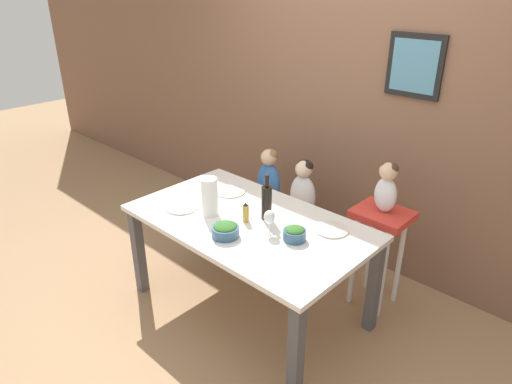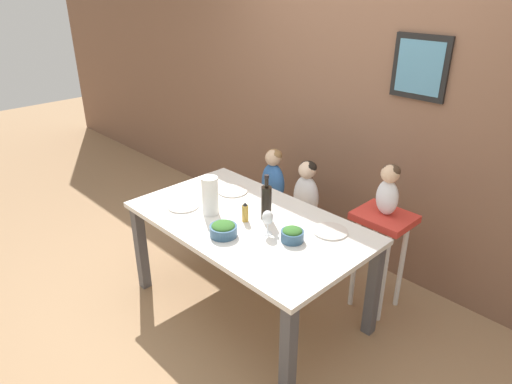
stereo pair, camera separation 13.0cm
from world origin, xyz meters
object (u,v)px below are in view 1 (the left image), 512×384
(chair_right_highchair, at_px, (380,233))
(paper_towel_roll, at_px, (210,197))
(person_baby_right, at_px, (387,184))
(salad_bowl_small, at_px, (295,233))
(salad_bowl_large, at_px, (225,230))
(dinner_plate_back_left, at_px, (230,192))
(person_child_center, at_px, (303,189))
(chair_far_left, at_px, (268,210))
(chair_far_center, at_px, (301,224))
(wine_glass_near, at_px, (269,218))
(dinner_plate_front_left, at_px, (182,207))
(dinner_plate_back_right, at_px, (331,229))
(person_child_left, at_px, (269,176))
(wine_bottle, at_px, (267,201))

(chair_right_highchair, height_order, paper_towel_roll, paper_towel_roll)
(person_baby_right, height_order, salad_bowl_small, person_baby_right)
(salad_bowl_large, distance_m, dinner_plate_back_left, 0.63)
(person_child_center, distance_m, paper_towel_roll, 0.84)
(chair_far_left, bearing_deg, paper_towel_roll, -76.88)
(chair_far_center, distance_m, person_child_center, 0.31)
(chair_right_highchair, relative_size, person_child_center, 1.59)
(wine_glass_near, distance_m, dinner_plate_front_left, 0.70)
(paper_towel_roll, bearing_deg, dinner_plate_front_left, -160.58)
(chair_far_left, xyz_separation_m, wine_glass_near, (0.64, -0.72, 0.45))
(wine_glass_near, bearing_deg, dinner_plate_back_right, 48.70)
(dinner_plate_back_left, bearing_deg, dinner_plate_front_left, -98.21)
(salad_bowl_small, bearing_deg, person_baby_right, 70.96)
(chair_right_highchair, distance_m, salad_bowl_small, 0.73)
(person_child_left, bearing_deg, chair_right_highchair, -0.05)
(chair_far_center, height_order, dinner_plate_back_right, dinner_plate_back_right)
(chair_far_left, relative_size, paper_towel_roll, 1.73)
(salad_bowl_large, distance_m, dinner_plate_back_right, 0.67)
(dinner_plate_front_left, bearing_deg, wine_glass_near, 13.49)
(salad_bowl_large, bearing_deg, chair_far_center, 96.90)
(chair_far_left, distance_m, salad_bowl_small, 1.12)
(dinner_plate_front_left, bearing_deg, chair_far_left, 88.24)
(wine_glass_near, xyz_separation_m, dinner_plate_back_right, (0.26, 0.30, -0.11))
(person_child_left, distance_m, salad_bowl_small, 1.05)
(wine_bottle, distance_m, salad_bowl_small, 0.33)
(paper_towel_roll, relative_size, dinner_plate_back_left, 1.20)
(person_child_center, bearing_deg, dinner_plate_back_right, -37.27)
(dinner_plate_front_left, bearing_deg, chair_right_highchair, 39.50)
(wine_glass_near, distance_m, salad_bowl_small, 0.18)
(wine_bottle, bearing_deg, person_child_left, 130.54)
(chair_right_highchair, bearing_deg, person_baby_right, 90.00)
(chair_far_center, bearing_deg, paper_towel_roll, -101.88)
(person_child_left, relative_size, person_child_center, 1.00)
(chair_far_center, distance_m, dinner_plate_front_left, 1.02)
(salad_bowl_small, distance_m, dinner_plate_front_left, 0.86)
(wine_bottle, relative_size, paper_towel_roll, 1.18)
(person_baby_right, relative_size, dinner_plate_back_left, 1.60)
(dinner_plate_back_left, bearing_deg, chair_far_left, 93.91)
(person_child_left, relative_size, salad_bowl_large, 2.73)
(wine_bottle, height_order, dinner_plate_back_left, wine_bottle)
(wine_bottle, relative_size, dinner_plate_front_left, 1.42)
(dinner_plate_back_right, bearing_deg, person_baby_right, 72.62)
(chair_far_center, bearing_deg, salad_bowl_small, -55.94)
(chair_right_highchair, xyz_separation_m, salad_bowl_small, (-0.23, -0.67, 0.19))
(dinner_plate_front_left, bearing_deg, person_child_left, 88.24)
(salad_bowl_small, bearing_deg, person_child_center, 124.02)
(wine_bottle, bearing_deg, dinner_plate_front_left, -150.67)
(dinner_plate_back_left, bearing_deg, person_child_left, 93.90)
(dinner_plate_front_left, distance_m, dinner_plate_back_right, 1.04)
(chair_far_left, distance_m, chair_right_highchair, 1.06)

